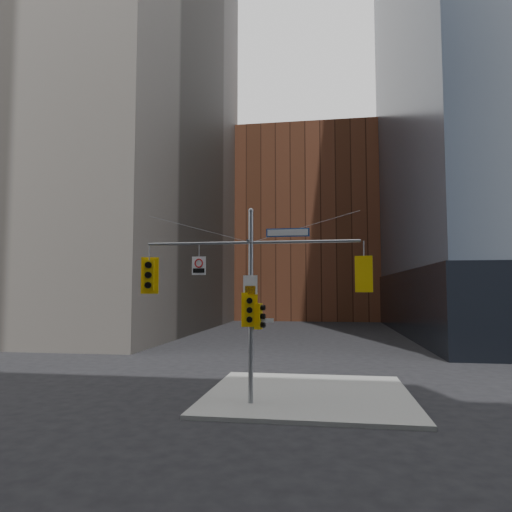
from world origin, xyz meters
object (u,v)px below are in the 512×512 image
(regulatory_sign_arm, at_px, (199,265))
(street_sign_blade, at_px, (288,233))
(signal_assembly, at_px, (251,285))
(traffic_light_east_arm, at_px, (364,274))
(traffic_light_west_arm, at_px, (149,275))
(traffic_light_pole_front, at_px, (249,310))
(traffic_light_pole_side, at_px, (259,316))

(regulatory_sign_arm, bearing_deg, street_sign_blade, 8.18)
(signal_assembly, distance_m, street_sign_blade, 2.37)
(traffic_light_east_arm, bearing_deg, traffic_light_west_arm, 8.88)
(signal_assembly, height_order, traffic_light_west_arm, signal_assembly)
(signal_assembly, height_order, street_sign_blade, signal_assembly)
(street_sign_blade, bearing_deg, traffic_light_pole_front, -168.35)
(traffic_light_west_arm, height_order, traffic_light_east_arm, traffic_light_west_arm)
(street_sign_blade, bearing_deg, traffic_light_pole_side, -179.18)
(signal_assembly, distance_m, regulatory_sign_arm, 2.13)
(signal_assembly, relative_size, traffic_light_pole_side, 8.46)
(signal_assembly, bearing_deg, traffic_light_west_arm, 179.80)
(traffic_light_east_arm, distance_m, regulatory_sign_arm, 6.10)
(traffic_light_pole_front, height_order, street_sign_blade, street_sign_blade)
(traffic_light_east_arm, relative_size, street_sign_blade, 0.81)
(traffic_light_east_arm, xyz_separation_m, street_sign_blade, (-2.73, 0.00, 1.55))
(traffic_light_pole_front, height_order, regulatory_sign_arm, regulatory_sign_arm)
(traffic_light_east_arm, height_order, traffic_light_pole_side, traffic_light_east_arm)
(signal_assembly, relative_size, traffic_light_east_arm, 6.20)
(signal_assembly, bearing_deg, street_sign_blade, 0.12)
(traffic_light_pole_side, relative_size, traffic_light_pole_front, 0.76)
(traffic_light_pole_side, bearing_deg, street_sign_blade, -77.08)
(regulatory_sign_arm, bearing_deg, traffic_light_pole_front, 0.70)
(traffic_light_east_arm, xyz_separation_m, traffic_light_pole_side, (-3.79, -0.00, -1.53))
(traffic_light_west_arm, height_order, street_sign_blade, street_sign_blade)
(traffic_light_west_arm, bearing_deg, traffic_light_pole_front, -17.39)
(signal_assembly, xyz_separation_m, traffic_light_pole_side, (0.32, -0.00, -1.14))
(signal_assembly, bearing_deg, traffic_light_pole_front, -90.21)
(signal_assembly, bearing_deg, traffic_light_east_arm, 0.01)
(signal_assembly, relative_size, traffic_light_pole_front, 6.39)
(street_sign_blade, relative_size, regulatory_sign_arm, 2.28)
(traffic_light_east_arm, bearing_deg, street_sign_blade, 8.93)
(traffic_light_pole_front, bearing_deg, signal_assembly, 80.49)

